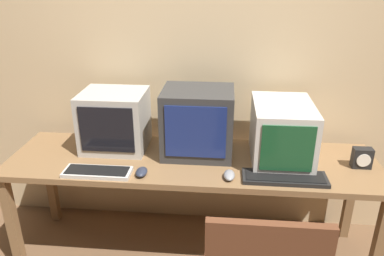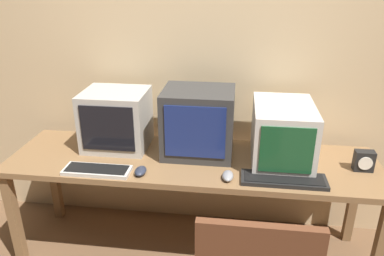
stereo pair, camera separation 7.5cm
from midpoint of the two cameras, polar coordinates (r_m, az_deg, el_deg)
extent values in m
cube|color=#D1B284|center=(2.49, 0.03, 12.16)|extent=(8.00, 0.05, 2.60)
cube|color=olive|center=(2.29, -0.94, -5.14)|extent=(2.24, 0.62, 0.04)
cube|color=olive|center=(2.60, -26.41, -13.18)|extent=(0.06, 0.06, 0.67)
cube|color=olive|center=(2.41, 25.67, -16.12)|extent=(0.06, 0.06, 0.67)
cube|color=olive|center=(2.98, -21.41, -7.50)|extent=(0.06, 0.06, 0.67)
cube|color=olive|center=(2.82, 22.26, -9.52)|extent=(0.06, 0.06, 0.67)
cube|color=#B7B2A8|center=(2.42, -12.54, 1.16)|extent=(0.40, 0.34, 0.37)
cube|color=black|center=(2.27, -13.83, -0.32)|extent=(0.33, 0.01, 0.28)
cube|color=#333333|center=(2.28, -0.04, 0.93)|extent=(0.43, 0.35, 0.41)
cube|color=navy|center=(2.12, -0.49, -0.69)|extent=(0.35, 0.01, 0.31)
cube|color=beige|center=(2.27, 12.56, -0.60)|extent=(0.34, 0.48, 0.35)
cube|color=#194C28|center=(2.05, 13.33, -3.13)|extent=(0.28, 0.01, 0.26)
cube|color=beige|center=(2.19, -15.17, -6.52)|extent=(0.38, 0.13, 0.02)
cube|color=black|center=(2.19, -15.21, -6.23)|extent=(0.35, 0.11, 0.00)
cube|color=black|center=(2.12, 12.94, -7.43)|extent=(0.46, 0.15, 0.02)
cube|color=black|center=(2.11, 12.97, -7.12)|extent=(0.42, 0.13, 0.00)
ellipsoid|color=#282D3D|center=(2.13, -8.71, -6.65)|extent=(0.06, 0.10, 0.04)
ellipsoid|color=gray|center=(2.08, 4.66, -7.18)|extent=(0.06, 0.11, 0.04)
cube|color=black|center=(2.36, 23.65, -4.20)|extent=(0.11, 0.06, 0.12)
cylinder|color=white|center=(2.34, 23.88, -4.56)|extent=(0.08, 0.00, 0.08)
camera|label=1|loc=(0.04, -90.98, -0.41)|focal=35.00mm
camera|label=2|loc=(0.04, 89.02, 0.41)|focal=35.00mm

